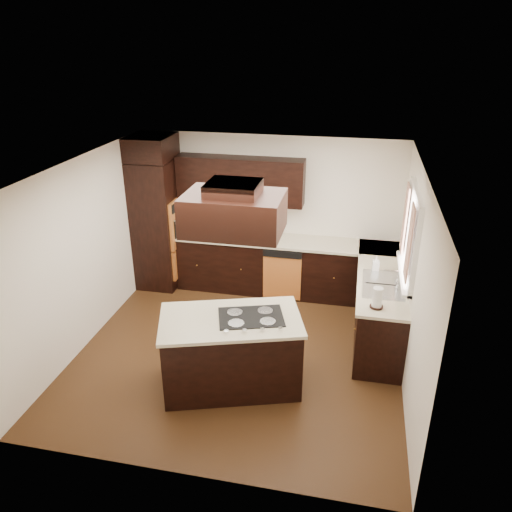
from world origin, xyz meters
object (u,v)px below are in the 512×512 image
oven_column (158,224)px  spice_rack (213,228)px  island (231,353)px  range_hood (234,213)px

oven_column → spice_rack: oven_column is taller
island → range_hood: (0.03, 0.12, 1.72)m
island → oven_column: bearing=110.0°
island → range_hood: range_hood is taller
oven_column → island: 3.07m
range_hood → spice_rack: (-0.95, 2.28, -1.11)m
island → range_hood: bearing=57.4°
oven_column → spice_rack: bearing=1.6°
oven_column → range_hood: (1.88, -2.25, 1.10)m
spice_rack → island: bearing=-78.5°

